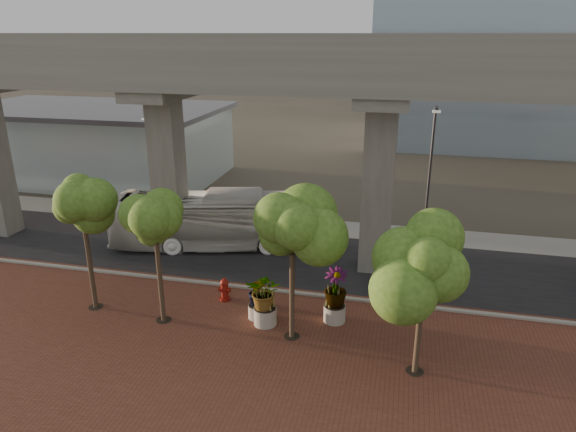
# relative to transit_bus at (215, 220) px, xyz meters

# --- Properties ---
(ground) EXTENTS (160.00, 160.00, 0.00)m
(ground) POSITION_rel_transit_bus_xyz_m (3.66, -2.89, -1.71)
(ground) COLOR #3B362B
(ground) RESTS_ON ground
(brick_plaza) EXTENTS (70.00, 13.00, 0.06)m
(brick_plaza) POSITION_rel_transit_bus_xyz_m (3.66, -10.89, -1.68)
(brick_plaza) COLOR brown
(brick_plaza) RESTS_ON ground
(asphalt_road) EXTENTS (90.00, 8.00, 0.04)m
(asphalt_road) POSITION_rel_transit_bus_xyz_m (3.66, -0.89, -1.69)
(asphalt_road) COLOR black
(asphalt_road) RESTS_ON ground
(curb_strip) EXTENTS (70.00, 0.25, 0.16)m
(curb_strip) POSITION_rel_transit_bus_xyz_m (3.66, -4.89, -1.63)
(curb_strip) COLOR gray
(curb_strip) RESTS_ON ground
(far_sidewalk) EXTENTS (90.00, 3.00, 0.06)m
(far_sidewalk) POSITION_rel_transit_bus_xyz_m (3.66, 4.61, -1.68)
(far_sidewalk) COLOR gray
(far_sidewalk) RESTS_ON ground
(transit_viaduct) EXTENTS (72.00, 5.60, 12.40)m
(transit_viaduct) POSITION_rel_transit_bus_xyz_m (3.66, -0.89, 5.57)
(transit_viaduct) COLOR gray
(transit_viaduct) RESTS_ON ground
(station_pavilion) EXTENTS (23.00, 13.00, 6.30)m
(station_pavilion) POSITION_rel_transit_bus_xyz_m (-16.34, 13.11, 1.50)
(station_pavilion) COLOR silver
(station_pavilion) RESTS_ON ground
(transit_bus) EXTENTS (12.63, 5.69, 3.43)m
(transit_bus) POSITION_rel_transit_bus_xyz_m (0.00, 0.00, 0.00)
(transit_bus) COLOR silver
(transit_bus) RESTS_ON ground
(fire_hydrant) EXTENTS (0.59, 0.53, 1.18)m
(fire_hydrant) POSITION_rel_transit_bus_xyz_m (2.84, -6.28, -1.09)
(fire_hydrant) COLOR maroon
(fire_hydrant) RESTS_ON ground
(planter_front) EXTENTS (2.28, 2.28, 2.51)m
(planter_front) POSITION_rel_transit_bus_xyz_m (5.36, -7.97, -0.13)
(planter_front) COLOR #9D988E
(planter_front) RESTS_ON ground
(planter_right) EXTENTS (2.43, 2.43, 2.60)m
(planter_right) POSITION_rel_transit_bus_xyz_m (8.35, -7.01, -0.08)
(planter_right) COLOR gray
(planter_right) RESTS_ON ground
(planter_left) EXTENTS (1.84, 1.84, 2.03)m
(planter_left) POSITION_rel_transit_bus_xyz_m (4.86, -7.54, -0.42)
(planter_left) COLOR gray
(planter_left) RESTS_ON ground
(street_tree_far_west) EXTENTS (3.40, 3.40, 6.58)m
(street_tree_far_west) POSITION_rel_transit_bus_xyz_m (-2.94, -8.35, 3.35)
(street_tree_far_west) COLOR #4C392B
(street_tree_far_west) RESTS_ON ground
(street_tree_near_west) EXTENTS (2.98, 2.98, 6.05)m
(street_tree_near_west) POSITION_rel_transit_bus_xyz_m (0.76, -8.72, 3.01)
(street_tree_near_west) COLOR #4C392B
(street_tree_near_west) RESTS_ON ground
(street_tree_near_east) EXTENTS (4.39, 4.39, 7.14)m
(street_tree_near_east) POSITION_rel_transit_bus_xyz_m (6.75, -8.69, 3.47)
(street_tree_near_east) COLOR #4C392B
(street_tree_near_east) RESTS_ON ground
(street_tree_far_east) EXTENTS (3.81, 3.81, 6.11)m
(street_tree_far_east) POSITION_rel_transit_bus_xyz_m (11.92, -9.99, 2.70)
(street_tree_far_east) COLOR #4C392B
(street_tree_far_east) RESTS_ON ground
(streetlamp_west) EXTENTS (0.36, 1.06, 7.34)m
(streetlamp_west) POSITION_rel_transit_bus_xyz_m (-5.42, 3.38, 2.58)
(streetlamp_west) COLOR #29282C
(streetlamp_west) RESTS_ON ground
(streetlamp_east) EXTENTS (0.42, 1.24, 8.57)m
(streetlamp_east) POSITION_rel_transit_bus_xyz_m (12.39, 2.54, 3.29)
(streetlamp_east) COLOR #2D2D32
(streetlamp_east) RESTS_ON ground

